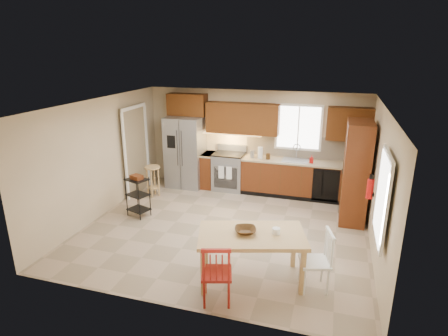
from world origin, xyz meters
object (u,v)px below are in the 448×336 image
bar_stool (153,181)px  pantry (356,172)px  range_stove (229,172)px  chair_white (315,261)px  fire_extinguisher (370,189)px  chair_red (217,272)px  soap_bottle (312,159)px  utility_cart (138,197)px  table_jar (276,232)px  dining_table (251,257)px  refrigerator (186,152)px  table_bowl (245,233)px

bar_stool → pantry: bearing=-16.4°
range_stove → chair_white: 4.37m
fire_extinguisher → chair_red: fire_extinguisher is taller
soap_bottle → utility_cart: (-3.44, -2.03, -0.56)m
soap_bottle → table_jar: 3.54m
pantry → chair_white: pantry is taller
fire_extinguisher → dining_table: fire_extinguisher is taller
soap_bottle → chair_white: soap_bottle is taller
bar_stool → soap_bottle: bearing=-2.6°
refrigerator → utility_cart: bearing=-97.3°
chair_white → fire_extinguisher: bearing=-42.8°
table_jar → utility_cart: 3.55m
refrigerator → table_jar: refrigerator is taller
refrigerator → chair_white: (3.53, -3.60, -0.44)m
refrigerator → soap_bottle: (3.18, -0.02, 0.09)m
bar_stool → utility_cart: 1.15m
dining_table → table_bowl: table_bowl is taller
refrigerator → dining_table: refrigerator is taller
dining_table → chair_white: bearing=-13.6°
pantry → bar_stool: (-4.62, -0.01, -0.67)m
pantry → table_bowl: (-1.65, -2.73, -0.26)m
refrigerator → table_bowl: 4.42m
refrigerator → range_stove: size_ratio=1.98×
bar_stool → utility_cart: bearing=-95.1°
chair_white → table_bowl: 1.10m
refrigerator → bar_stool: size_ratio=2.42×
bar_stool → dining_table: bearing=-58.0°
range_stove → dining_table: range_stove is taller
dining_table → utility_cart: bearing=134.1°
soap_bottle → chair_white: (0.35, -3.58, -0.52)m
utility_cart → fire_extinguisher: bearing=20.3°
utility_cart → dining_table: bearing=-10.1°
chair_white → bar_stool: (-4.02, 2.67, -0.09)m
pantry → fire_extinguisher: pantry is taller
pantry → fire_extinguisher: size_ratio=5.83×
pantry → fire_extinguisher: bearing=-79.2°
refrigerator → soap_bottle: 3.18m
chair_white → table_bowl: chair_white is taller
utility_cart → chair_red: bearing=-22.8°
chair_white → utility_cart: (-3.79, 1.54, -0.03)m
table_jar → soap_bottle: bearing=86.0°
table_bowl → utility_cart: utility_cart is taller
chair_red → table_jar: size_ratio=6.70×
refrigerator → bar_stool: refrigerator is taller
chair_red → utility_cart: bearing=121.4°
soap_bottle → fire_extinguisher: bearing=-59.5°
pantry → table_bowl: size_ratio=6.47×
fire_extinguisher → table_jar: bearing=-131.6°
utility_cart → soap_bottle: bearing=49.8°
range_stove → table_jar: bearing=-63.8°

